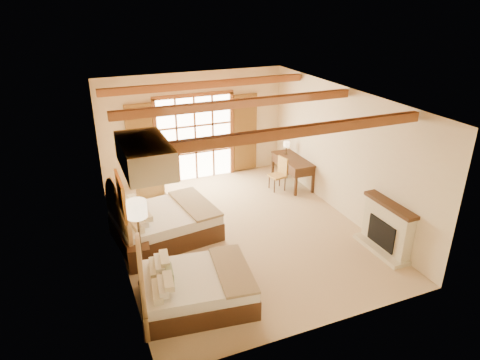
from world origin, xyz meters
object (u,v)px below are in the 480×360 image
bed_far (158,221)px  bed_near (189,287)px  nightstand (139,257)px  armchair (150,190)px  desk (292,171)px

bed_far → bed_near: bearing=-98.0°
nightstand → armchair: size_ratio=0.72×
desk → bed_far: bearing=-159.4°
armchair → desk: (4.09, -0.46, 0.11)m
bed_near → desk: 5.87m
bed_near → desk: bearing=50.5°
bed_near → desk: size_ratio=1.40×
nightstand → desk: 5.52m
nightstand → armchair: armchair is taller
bed_far → desk: bed_far is taller
bed_near → bed_far: bed_far is taller
nightstand → armchair: (0.83, 2.95, 0.07)m
bed_near → nightstand: 1.63m
bed_far → armchair: bearing=76.4°
bed_near → nightstand: bearing=119.8°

